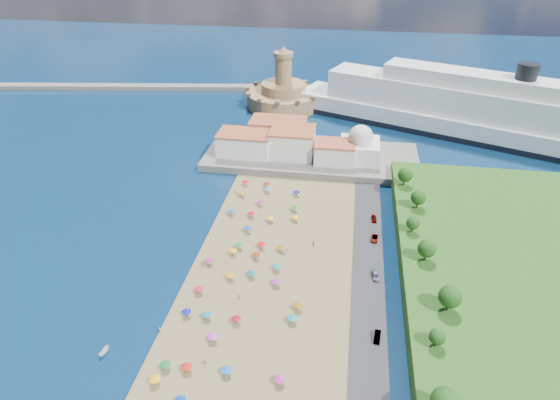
# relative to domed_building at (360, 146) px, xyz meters

# --- Properties ---
(ground) EXTENTS (700.00, 700.00, 0.00)m
(ground) POSITION_rel_domed_building_xyz_m (-30.00, -71.00, -8.97)
(ground) COLOR #071938
(ground) RESTS_ON ground
(terrace) EXTENTS (90.00, 36.00, 3.00)m
(terrace) POSITION_rel_domed_building_xyz_m (-20.00, 2.00, -7.47)
(terrace) COLOR #59544C
(terrace) RESTS_ON ground
(jetty) EXTENTS (18.00, 70.00, 2.40)m
(jetty) POSITION_rel_domed_building_xyz_m (-42.00, 37.00, -7.77)
(jetty) COLOR #59544C
(jetty) RESTS_ON ground
(breakwater) EXTENTS (199.03, 34.77, 2.60)m
(breakwater) POSITION_rel_domed_building_xyz_m (-140.00, 82.00, -7.67)
(breakwater) COLOR #59544C
(breakwater) RESTS_ON ground
(waterfront_buildings) EXTENTS (57.00, 29.00, 11.00)m
(waterfront_buildings) POSITION_rel_domed_building_xyz_m (-33.05, 2.64, -1.10)
(waterfront_buildings) COLOR silver
(waterfront_buildings) RESTS_ON terrace
(domed_building) EXTENTS (16.00, 16.00, 15.00)m
(domed_building) POSITION_rel_domed_building_xyz_m (0.00, 0.00, 0.00)
(domed_building) COLOR silver
(domed_building) RESTS_ON terrace
(fortress) EXTENTS (40.00, 40.00, 32.40)m
(fortress) POSITION_rel_domed_building_xyz_m (-42.00, 67.00, -2.29)
(fortress) COLOR #A77F53
(fortress) RESTS_ON ground
(cruise_ship) EXTENTS (164.45, 84.28, 36.52)m
(cruise_ship) POSITION_rel_domed_building_xyz_m (47.93, 42.30, 1.84)
(cruise_ship) COLOR black
(cruise_ship) RESTS_ON ground
(beach_parasols) EXTENTS (32.20, 113.04, 2.20)m
(beach_parasols) POSITION_rel_domed_building_xyz_m (-32.10, -77.82, -6.83)
(beach_parasols) COLOR gray
(beach_parasols) RESTS_ON beach
(beachgoers) EXTENTS (35.48, 98.27, 1.90)m
(beachgoers) POSITION_rel_domed_building_xyz_m (-31.30, -71.96, -7.84)
(beachgoers) COLOR tan
(beachgoers) RESTS_ON beach
(parked_cars) EXTENTS (2.65, 78.33, 1.41)m
(parked_cars) POSITION_rel_domed_building_xyz_m (6.00, -74.97, -7.59)
(parked_cars) COLOR gray
(parked_cars) RESTS_ON promenade
(hillside_trees) EXTENTS (12.21, 107.70, 7.24)m
(hillside_trees) POSITION_rel_domed_building_xyz_m (18.56, -77.23, 1.02)
(hillside_trees) COLOR #382314
(hillside_trees) RESTS_ON hillside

